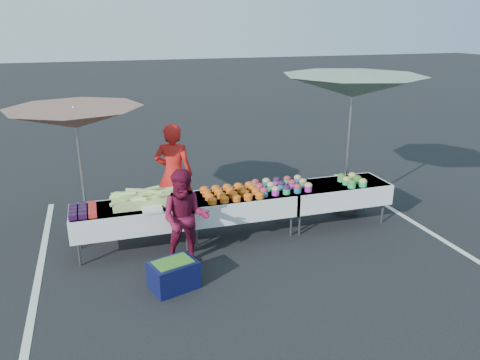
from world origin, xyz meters
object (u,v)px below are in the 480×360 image
object	(u,v)px
table_center	(240,203)
storage_bin	(174,274)
table_right	(335,192)
vendor	(174,174)
umbrella_left	(75,119)
table_left	(131,216)
umbrella_right	(353,87)
customer	(185,219)

from	to	relation	value
table_center	storage_bin	world-z (taller)	table_center
table_right	vendor	bearing A→B (deg)	162.89
table_right	vendor	size ratio (longest dim) A/B	1.00
storage_bin	umbrella_left	bearing A→B (deg)	100.62
table_left	umbrella_right	world-z (taller)	umbrella_right
vendor	umbrella_right	distance (m)	3.54
table_center	storage_bin	distance (m)	1.96
table_center	umbrella_left	bearing A→B (deg)	162.26
customer	umbrella_left	xyz separation A→B (m)	(-1.42, 1.55, 1.28)
storage_bin	customer	bearing A→B (deg)	45.90
umbrella_left	umbrella_right	distance (m)	4.76
table_left	customer	xyz separation A→B (m)	(0.72, -0.75, 0.17)
table_right	customer	xyz separation A→B (m)	(-2.88, -0.75, 0.17)
customer	umbrella_right	bearing A→B (deg)	35.13
vendor	customer	world-z (taller)	vendor
table_left	table_center	bearing A→B (deg)	0.00
table_right	storage_bin	world-z (taller)	table_right
table_right	storage_bin	bearing A→B (deg)	-157.21
customer	umbrella_right	distance (m)	3.87
umbrella_left	customer	bearing A→B (deg)	-47.50
customer	umbrella_right	world-z (taller)	umbrella_right
vendor	umbrella_right	xyz separation A→B (m)	(3.19, -0.45, 1.46)
table_left	umbrella_right	distance (m)	4.43
table_right	umbrella_left	xyz separation A→B (m)	(-4.30, 0.80, 1.44)
vendor	umbrella_left	distance (m)	1.89
table_left	table_right	size ratio (longest dim) A/B	1.00
table_left	vendor	bearing A→B (deg)	45.33
customer	umbrella_left	bearing A→B (deg)	148.47
umbrella_right	storage_bin	world-z (taller)	umbrella_right
table_right	table_left	bearing A→B (deg)	180.00
vendor	storage_bin	xyz separation A→B (m)	(-0.42, -2.18, -0.72)
table_right	umbrella_right	distance (m)	1.89
table_center	table_right	size ratio (longest dim) A/B	1.00
table_right	table_center	bearing A→B (deg)	180.00
table_left	storage_bin	distance (m)	1.45
table_center	umbrella_left	xyz separation A→B (m)	(-2.50, 0.80, 1.44)
table_right	customer	world-z (taller)	customer
table_center	vendor	bearing A→B (deg)	138.49
umbrella_right	storage_bin	distance (m)	4.56
customer	table_right	bearing A→B (deg)	30.57
table_center	customer	bearing A→B (deg)	-145.22
table_center	umbrella_right	xyz separation A→B (m)	(2.23, 0.40, 1.80)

